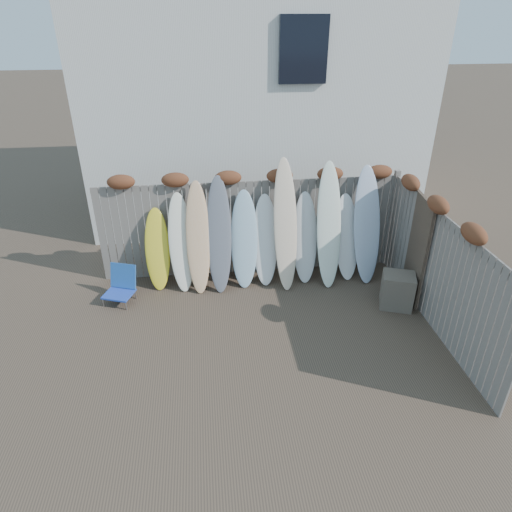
{
  "coord_description": "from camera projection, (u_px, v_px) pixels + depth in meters",
  "views": [
    {
      "loc": [
        -0.86,
        -5.99,
        4.97
      ],
      "look_at": [
        0.0,
        1.2,
        1.0
      ],
      "focal_mm": 32.0,
      "sensor_mm": 36.0,
      "label": 1
    }
  ],
  "objects": [
    {
      "name": "back_fence",
      "position": [
        252.0,
        220.0,
        9.22
      ],
      "size": [
        6.05,
        0.28,
        2.24
      ],
      "color": "slate",
      "rests_on": "ground"
    },
    {
      "name": "surfboard_9",
      "position": [
        347.0,
        237.0,
        9.25
      ],
      "size": [
        0.56,
        0.67,
        1.72
      ],
      "primitive_type": "ellipsoid",
      "rotation": [
        -0.31,
        0.0,
        0.1
      ],
      "color": "white",
      "rests_on": "ground"
    },
    {
      "name": "surfboard_1",
      "position": [
        181.0,
        243.0,
        8.84
      ],
      "size": [
        0.51,
        0.7,
        1.89
      ],
      "primitive_type": "ellipsoid",
      "rotation": [
        -0.31,
        0.0,
        0.06
      ],
      "color": "white",
      "rests_on": "ground"
    },
    {
      "name": "surfboard_5",
      "position": [
        265.0,
        240.0,
        9.06
      ],
      "size": [
        0.53,
        0.67,
        1.78
      ],
      "primitive_type": "ellipsoid",
      "rotation": [
        -0.31,
        0.0,
        -0.06
      ],
      "color": "white",
      "rests_on": "ground"
    },
    {
      "name": "surfboard_3",
      "position": [
        219.0,
        235.0,
        8.78
      ],
      "size": [
        0.53,
        0.81,
        2.2
      ],
      "primitive_type": "ellipsoid",
      "rotation": [
        -0.31,
        0.0,
        -0.07
      ],
      "color": "slate",
      "rests_on": "ground"
    },
    {
      "name": "wooden_crate",
      "position": [
        397.0,
        291.0,
        8.47
      ],
      "size": [
        0.7,
        0.64,
        0.67
      ],
      "primitive_type": "cube",
      "rotation": [
        0.0,
        0.0,
        -0.34
      ],
      "color": "brown",
      "rests_on": "ground"
    },
    {
      "name": "ground",
      "position": [
        264.0,
        342.0,
        7.69
      ],
      "size": [
        80.0,
        80.0,
        0.0
      ],
      "primitive_type": "plane",
      "color": "#493A2D"
    },
    {
      "name": "surfboard_6",
      "position": [
        285.0,
        225.0,
        8.83
      ],
      "size": [
        0.47,
        0.87,
        2.49
      ],
      "primitive_type": "ellipsoid",
      "rotation": [
        -0.31,
        0.0,
        0.01
      ],
      "color": "beige",
      "rests_on": "ground"
    },
    {
      "name": "surfboard_2",
      "position": [
        198.0,
        238.0,
        8.76
      ],
      "size": [
        0.49,
        0.77,
        2.12
      ],
      "primitive_type": "ellipsoid",
      "rotation": [
        -0.31,
        0.0,
        -0.05
      ],
      "color": "#E5C27C",
      "rests_on": "ground"
    },
    {
      "name": "right_fence",
      "position": [
        439.0,
        265.0,
        7.68
      ],
      "size": [
        0.28,
        4.4,
        2.24
      ],
      "color": "slate",
      "rests_on": "ground"
    },
    {
      "name": "lattice_panel",
      "position": [
        413.0,
        245.0,
        8.61
      ],
      "size": [
        0.2,
        1.35,
        2.03
      ],
      "primitive_type": "cube",
      "rotation": [
        0.0,
        0.0,
        -0.11
      ],
      "color": "#32291E",
      "rests_on": "ground"
    },
    {
      "name": "surfboard_0",
      "position": [
        157.0,
        250.0,
        8.92
      ],
      "size": [
        0.5,
        0.59,
        1.59
      ],
      "primitive_type": "ellipsoid",
      "rotation": [
        -0.31,
        0.0,
        -0.04
      ],
      "color": "yellow",
      "rests_on": "ground"
    },
    {
      "name": "surfboard_8",
      "position": [
        329.0,
        226.0,
        8.92
      ],
      "size": [
        0.52,
        0.86,
        2.4
      ],
      "primitive_type": "ellipsoid",
      "rotation": [
        -0.31,
        0.0,
        -0.05
      ],
      "color": "white",
      "rests_on": "ground"
    },
    {
      "name": "beach_chair",
      "position": [
        121.0,
        285.0,
        8.67
      ],
      "size": [
        0.67,
        0.69,
        0.69
      ],
      "color": "#2446B7",
      "rests_on": "ground"
    },
    {
      "name": "surfboard_7",
      "position": [
        305.0,
        238.0,
        9.14
      ],
      "size": [
        0.52,
        0.67,
        1.79
      ],
      "primitive_type": "ellipsoid",
      "rotation": [
        -0.31,
        0.0,
        -0.05
      ],
      "color": "silver",
      "rests_on": "ground"
    },
    {
      "name": "surfboard_4",
      "position": [
        244.0,
        240.0,
        8.97
      ],
      "size": [
        0.6,
        0.72,
        1.89
      ],
      "primitive_type": "ellipsoid",
      "rotation": [
        -0.31,
        0.0,
        -0.1
      ],
      "color": "#9EC2D8",
      "rests_on": "ground"
    },
    {
      "name": "house",
      "position": [
        251.0,
        84.0,
        11.87
      ],
      "size": [
        8.5,
        5.5,
        6.33
      ],
      "color": "silver",
      "rests_on": "ground"
    },
    {
      "name": "surfboard_10",
      "position": [
        367.0,
        225.0,
        9.08
      ],
      "size": [
        0.54,
        0.81,
        2.29
      ],
      "primitive_type": "ellipsoid",
      "rotation": [
        -0.31,
        0.0,
        0.01
      ],
      "color": "#AAB9D3",
      "rests_on": "ground"
    }
  ]
}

